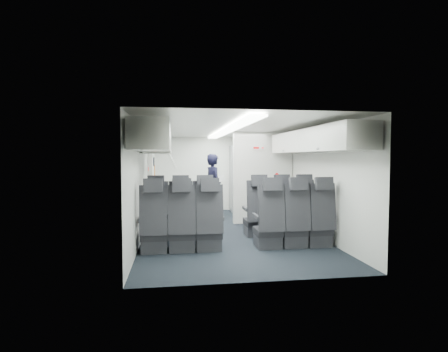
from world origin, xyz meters
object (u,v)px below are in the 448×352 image
object	(u,v)px
flight_attendant	(214,186)
seat_row_front	(231,217)
boarding_door	(152,182)
galley_unit	(245,178)
carry_on_bag	(156,145)
seat_row_mid	(239,226)

from	to	relation	value
flight_attendant	seat_row_front	bearing A→B (deg)	164.54
boarding_door	galley_unit	bearing A→B (deg)	24.28
boarding_door	carry_on_bag	distance (m)	1.84
flight_attendant	carry_on_bag	distance (m)	2.38
boarding_door	flight_attendant	distance (m)	1.55
seat_row_front	galley_unit	world-z (taller)	galley_unit
flight_attendant	galley_unit	bearing A→B (deg)	-61.67
seat_row_mid	galley_unit	world-z (taller)	galley_unit
seat_row_front	boarding_door	distance (m)	2.71
seat_row_front	carry_on_bag	size ratio (longest dim) A/B	7.99
seat_row_mid	boarding_door	size ratio (longest dim) A/B	1.79
seat_row_front	galley_unit	bearing A→B (deg)	73.72
carry_on_bag	flight_attendant	bearing A→B (deg)	49.96
seat_row_front	seat_row_mid	world-z (taller)	same
boarding_door	carry_on_bag	xyz separation A→B (m)	(0.20, -1.61, 0.86)
galley_unit	boarding_door	world-z (taller)	galley_unit
galley_unit	flight_attendant	xyz separation A→B (m)	(-1.04, -1.09, -0.12)
seat_row_front	flight_attendant	size ratio (longest dim) A/B	2.02
seat_row_front	seat_row_mid	bearing A→B (deg)	-90.00
galley_unit	boarding_door	xyz separation A→B (m)	(-2.59, -1.17, 0.00)
seat_row_front	seat_row_mid	distance (m)	0.90
seat_row_front	carry_on_bag	world-z (taller)	carry_on_bag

